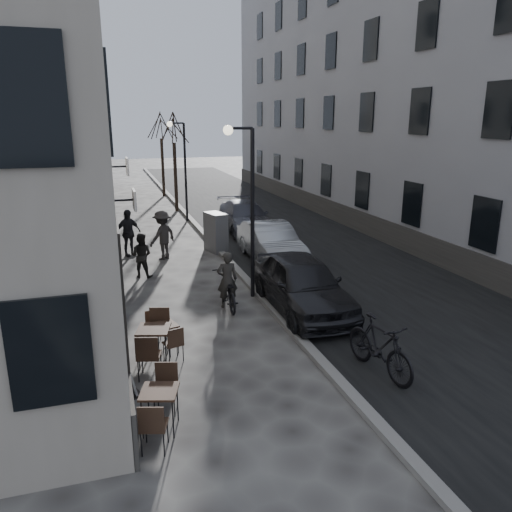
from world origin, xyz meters
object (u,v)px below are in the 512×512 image
streetlamp_near (247,194)px  bicycle (227,290)px  bistro_set_a (160,406)px  bistro_set_b (154,342)px  tree_near (173,129)px  car_mid (271,242)px  bistro_set_c (164,335)px  pedestrian_far (128,233)px  pedestrian_near (141,255)px  car_near (302,284)px  streetlamp_far (182,160)px  sign_board (125,373)px  tree_far (161,127)px  utility_cabinet (216,232)px  car_far (245,217)px  pedestrian_mid (163,235)px  moped (380,347)px

streetlamp_near → bicycle: 2.84m
bistro_set_a → bistro_set_b: 2.50m
tree_near → car_mid: tree_near is taller
bistro_set_c → pedestrian_far: pedestrian_far is taller
bicycle → tree_near: bearing=-90.9°
pedestrian_near → pedestrian_far: 2.91m
tree_near → car_near: bearing=-86.2°
streetlamp_near → streetlamp_far: size_ratio=1.00×
tree_near → sign_board: bearing=-101.3°
bistro_set_b → bistro_set_c: bistro_set_b is taller
bistro_set_c → sign_board: (-0.97, -1.59, 0.03)m
sign_board → car_mid: (5.80, 8.09, 0.28)m
tree_far → bistro_set_a: 27.53m
utility_cabinet → pedestrian_far: bearing=158.3°
bicycle → car_far: car_far is taller
streetlamp_near → pedestrian_mid: bearing=111.0°
bicycle → car_near: bearing=158.1°
tree_near → utility_cabinet: 10.24m
bicycle → car_far: (3.17, 9.28, 0.21)m
pedestrian_near → car_mid: 4.88m
tree_far → pedestrian_near: size_ratio=3.72×
car_near → pedestrian_mid: bearing=116.0°
tree_far → moped: (1.30, -26.35, -4.04)m
bistro_set_b → tree_far: bearing=98.2°
tree_near → pedestrian_near: 12.99m
streetlamp_near → pedestrian_mid: size_ratio=2.69×
bicycle → pedestrian_far: 6.93m
bistro_set_a → car_near: size_ratio=0.34×
utility_cabinet → bistro_set_b: bearing=-126.7°
sign_board → bistro_set_c: bearing=37.3°
tree_near → bicycle: 16.19m
streetlamp_far → sign_board: bearing=-103.0°
car_near → moped: (0.20, -3.85, -0.17)m
streetlamp_near → sign_board: bearing=-130.0°
bistro_set_a → bistro_set_b: bearing=102.9°
streetlamp_near → streetlamp_far: 12.00m
pedestrian_mid → streetlamp_far: bearing=-144.8°
streetlamp_near → bistro_set_c: streetlamp_near is taller
tree_near → bistro_set_a: tree_near is taller
tree_far → tree_near: bearing=-90.0°
sign_board → car_mid: 9.96m
bicycle → car_near: car_near is taller
utility_cabinet → pedestrian_far: pedestrian_far is taller
bicycle → pedestrian_near: pedestrian_near is taller
pedestrian_mid → moped: pedestrian_mid is taller
pedestrian_far → car_near: size_ratio=0.40×
bistro_set_b → pedestrian_far: 9.37m
streetlamp_near → bicycle: streetlamp_near is taller
bistro_set_a → car_mid: car_mid is taller
utility_cabinet → car_far: utility_cabinet is taller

